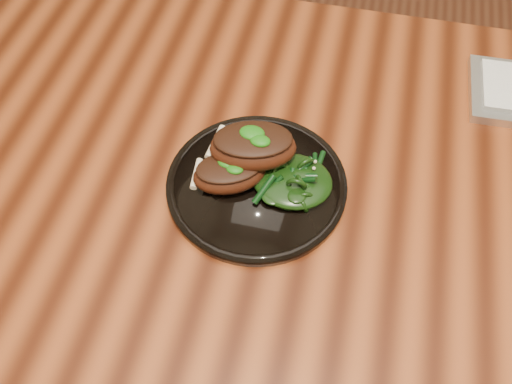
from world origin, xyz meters
TOP-DOWN VIEW (x-y plane):
  - desk at (0.00, 0.00)m, footprint 1.60×0.80m
  - plate at (-0.19, -0.02)m, footprint 0.24×0.24m
  - lamb_chop_front at (-0.23, -0.03)m, footprint 0.11×0.10m
  - lamb_chop_back at (-0.20, 0.00)m, footprint 0.13×0.10m
  - herb_smear at (-0.22, 0.03)m, footprint 0.07×0.05m
  - greens_heap at (-0.14, -0.02)m, footprint 0.11×0.10m

SIDE VIEW (x-z plane):
  - desk at x=0.00m, z-range 0.29..1.04m
  - plate at x=-0.19m, z-range 0.75..0.77m
  - herb_smear at x=-0.22m, z-range 0.76..0.77m
  - greens_heap at x=-0.14m, z-range 0.76..0.80m
  - lamb_chop_front at x=-0.23m, z-range 0.76..0.81m
  - lamb_chop_back at x=-0.20m, z-range 0.78..0.83m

